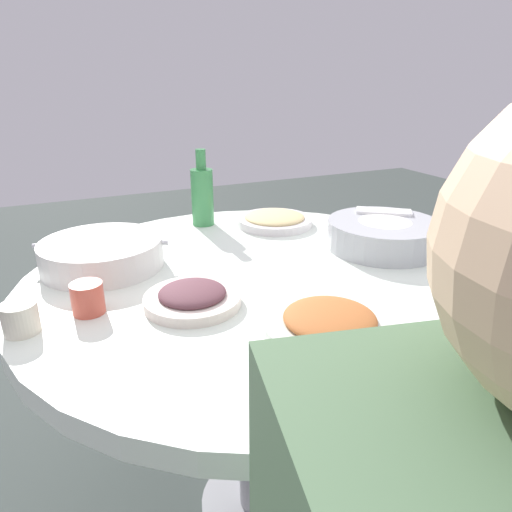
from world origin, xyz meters
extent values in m
plane|color=#3D4642|center=(0.00, 0.00, 0.00)|extent=(8.00, 8.00, 0.00)
cylinder|color=#99999E|center=(0.00, 0.00, 0.01)|extent=(0.34, 0.34, 0.03)
cylinder|color=#99999E|center=(0.00, 0.00, 0.36)|extent=(0.12, 0.12, 0.66)
cylinder|color=white|center=(0.00, 0.00, 0.72)|extent=(1.10, 1.10, 0.04)
cylinder|color=#B2B5BA|center=(0.37, 0.03, 0.78)|extent=(0.30, 0.30, 0.08)
ellipsoid|color=white|center=(0.37, 0.03, 0.78)|extent=(0.24, 0.24, 0.08)
cube|color=white|center=(0.42, 0.09, 0.82)|extent=(0.15, 0.13, 0.01)
cylinder|color=silver|center=(-0.33, 0.20, 0.77)|extent=(0.29, 0.29, 0.07)
cylinder|color=black|center=(-0.33, 0.20, 0.77)|extent=(0.25, 0.25, 0.05)
cylinder|color=silver|center=(-0.33, 0.20, 0.80)|extent=(0.30, 0.12, 0.01)
cylinder|color=silver|center=(0.20, 0.33, 0.75)|extent=(0.23, 0.23, 0.02)
ellipsoid|color=#DAC284|center=(0.20, 0.33, 0.76)|extent=(0.18, 0.18, 0.03)
cylinder|color=silver|center=(0.00, -0.28, 0.75)|extent=(0.24, 0.24, 0.02)
ellipsoid|color=#B5632F|center=(0.00, -0.28, 0.77)|extent=(0.17, 0.17, 0.03)
cylinder|color=silver|center=(-0.19, -0.08, 0.75)|extent=(0.20, 0.20, 0.02)
ellipsoid|color=brown|center=(-0.19, -0.08, 0.77)|extent=(0.14, 0.14, 0.03)
cylinder|color=#3D8E4E|center=(0.00, 0.43, 0.82)|extent=(0.07, 0.07, 0.17)
cylinder|color=#3D8E4E|center=(0.00, 0.43, 0.94)|extent=(0.03, 0.03, 0.06)
cylinder|color=#CD5240|center=(-0.39, -0.03, 0.77)|extent=(0.06, 0.06, 0.06)
cylinder|color=white|center=(0.32, -0.34, 0.78)|extent=(0.07, 0.07, 0.07)
cylinder|color=silver|center=(-0.51, -0.05, 0.77)|extent=(0.06, 0.06, 0.06)
camera|label=1|loc=(-0.42, -0.89, 1.17)|focal=32.35mm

